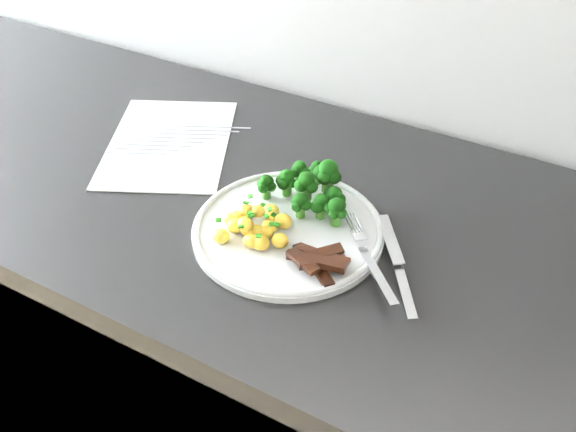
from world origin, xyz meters
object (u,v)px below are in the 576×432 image
object	(u,v)px
potatoes	(255,226)
beef_strips	(318,260)
broccoli	(312,186)
fork	(371,261)
recipe_paper	(169,143)
plate	(288,229)
knife	(400,276)
counter	(292,393)

from	to	relation	value
potatoes	beef_strips	size ratio (longest dim) A/B	1.18
broccoli	fork	world-z (taller)	broccoli
recipe_paper	broccoli	distance (m)	0.29
recipe_paper	potatoes	distance (m)	0.28
plate	fork	world-z (taller)	fork
plate	fork	bearing A→B (deg)	-6.11
broccoli	potatoes	distance (m)	0.10
broccoli	beef_strips	bearing A→B (deg)	-59.28
recipe_paper	broccoli	world-z (taller)	broccoli
potatoes	fork	bearing A→B (deg)	5.40
recipe_paper	fork	bearing A→B (deg)	-15.88
plate	knife	distance (m)	0.17
plate	knife	world-z (taller)	knife
counter	knife	xyz separation A→B (m)	(0.18, -0.06, 0.44)
plate	broccoli	size ratio (longest dim) A/B	1.83
broccoli	beef_strips	distance (m)	0.13
plate	beef_strips	bearing A→B (deg)	-33.89
counter	broccoli	distance (m)	0.47
knife	potatoes	bearing A→B (deg)	-175.14
broccoli	knife	size ratio (longest dim) A/B	0.88
plate	broccoli	bearing A→B (deg)	87.14
broccoli	knife	xyz separation A→B (m)	(0.16, -0.07, -0.03)
beef_strips	knife	world-z (taller)	beef_strips
potatoes	broccoli	bearing A→B (deg)	68.23
recipe_paper	beef_strips	bearing A→B (deg)	-23.02
recipe_paper	plate	world-z (taller)	plate
counter	beef_strips	bearing A→B (deg)	-47.57
counter	recipe_paper	world-z (taller)	recipe_paper
recipe_paper	beef_strips	xyz separation A→B (m)	(0.35, -0.15, 0.02)
beef_strips	knife	xyz separation A→B (m)	(0.10, 0.03, -0.01)
potatoes	recipe_paper	bearing A→B (deg)	152.02
plate	broccoli	distance (m)	0.07
potatoes	fork	size ratio (longest dim) A/B	0.73
plate	potatoes	world-z (taller)	potatoes
potatoes	fork	distance (m)	0.16
potatoes	fork	world-z (taller)	potatoes
beef_strips	fork	world-z (taller)	beef_strips
recipe_paper	fork	world-z (taller)	fork
recipe_paper	plate	distance (m)	0.30
recipe_paper	knife	bearing A→B (deg)	-14.32
fork	counter	bearing A→B (deg)	157.06
potatoes	beef_strips	bearing A→B (deg)	-9.58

